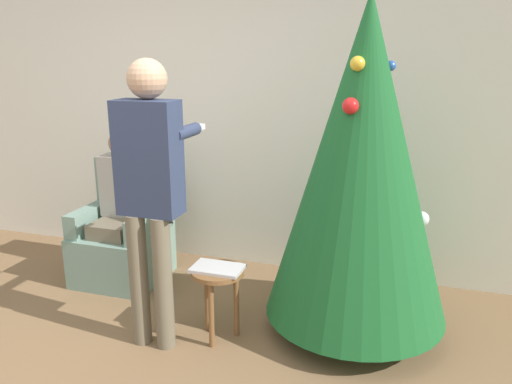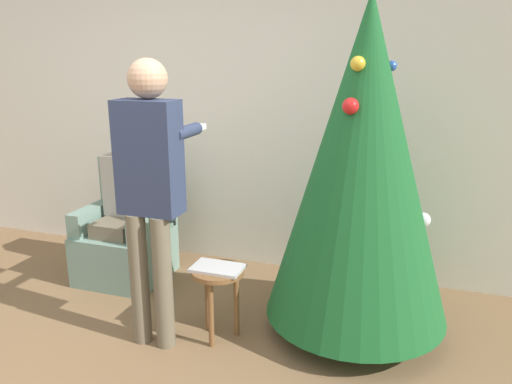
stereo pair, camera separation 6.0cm
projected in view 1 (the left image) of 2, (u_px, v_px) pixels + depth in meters
wall_back at (215, 110)px, 4.28m from camera, size 8.00×0.06×2.70m
christmas_tree at (362, 163)px, 3.11m from camera, size 1.19×1.19×2.19m
armchair at (125, 238)px, 4.15m from camera, size 0.66×0.64×0.98m
person_seated at (120, 201)px, 4.03m from camera, size 0.36×0.46×1.23m
person_standing at (150, 181)px, 3.01m from camera, size 0.40×0.57×1.80m
side_stool at (218, 283)px, 3.22m from camera, size 0.34×0.34×0.49m
laptop at (218, 268)px, 3.20m from camera, size 0.33×0.21×0.02m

